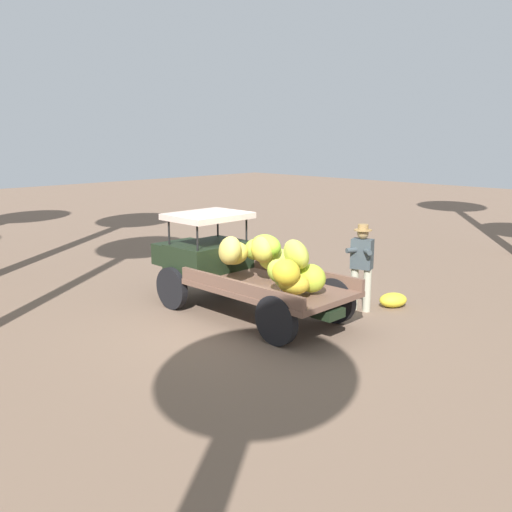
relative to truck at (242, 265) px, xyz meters
name	(u,v)px	position (x,y,z in m)	size (l,w,h in m)	color
ground_plane	(245,318)	(-0.27, 0.17, -0.96)	(60.00, 60.00, 0.00)	brown
truck	(242,265)	(0.00, 0.00, 0.00)	(4.51, 1.95, 1.86)	black
farmer	(362,262)	(-1.51, -1.77, 0.02)	(0.55, 0.50, 1.72)	#B7B59B
loose_banana_bunch	(393,300)	(-1.84, -2.43, -0.81)	(0.59, 0.41, 0.29)	yellow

